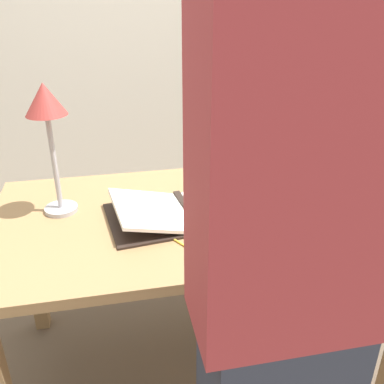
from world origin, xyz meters
name	(u,v)px	position (x,y,z in m)	size (l,w,h in m)	color
ground_plane	(197,359)	(0.00, 0.00, 0.00)	(12.00, 12.00, 0.00)	brown
wall_back	(141,9)	(0.00, 1.83, 1.30)	(8.00, 0.06, 2.60)	silver
reading_desk	(197,233)	(0.00, 0.00, 0.64)	(1.43, 0.79, 0.73)	#937047
open_book	(188,208)	(-0.03, -0.01, 0.75)	(0.59, 0.37, 0.07)	black
book_stack_tall	(326,179)	(0.44, -0.07, 0.85)	(0.25, 0.29, 0.23)	#BC8933
book_standing_upright	(280,191)	(0.26, -0.11, 0.83)	(0.06, 0.19, 0.22)	black
reading_lamp	(47,114)	(-0.48, 0.10, 1.08)	(0.13, 0.13, 0.45)	#ADADB2
coffee_mug	(248,183)	(0.22, 0.10, 0.77)	(0.08, 0.12, 0.09)	#335184
pencil	(188,248)	(-0.08, -0.23, 0.73)	(0.08, 0.12, 0.01)	gold
person_reader	(284,304)	(0.02, -0.70, 0.89)	(0.36, 0.22, 1.79)	#2D3342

